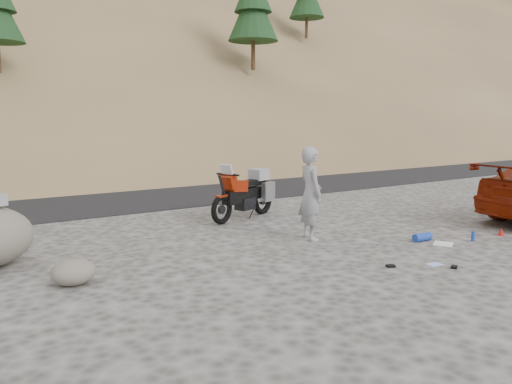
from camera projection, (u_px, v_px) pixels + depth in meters
The scene contains 13 objects.
ground at pixel (336, 246), 9.83m from camera, with size 140.00×140.00×0.00m, color #413E3C.
road at pixel (156, 192), 17.23m from camera, with size 120.00×7.00×0.05m, color black.
hillside at pixel (3, 16), 41.80m from camera, with size 120.00×73.00×46.72m.
motorcycle at pixel (246, 194), 12.59m from camera, with size 2.33×1.18×1.44m.
man at pixel (310, 239), 10.43m from camera, with size 0.70×0.46×1.93m, color gray.
small_rock at pixel (73, 272), 7.51m from camera, with size 0.81×0.77×0.39m.
gear_white_cloth at pixel (443, 244), 9.99m from camera, with size 0.40×0.36×0.01m, color white.
gear_blue_mat at pixel (422, 237), 10.24m from camera, with size 0.17×0.17×0.42m, color #1A3AA1.
gear_bottle at pixel (473, 236), 10.25m from camera, with size 0.07×0.07×0.20m, color #1A3AA1.
gear_funnel at pixel (501, 232), 10.73m from camera, with size 0.13×0.13×0.17m, color #B8100C.
gear_glove_a at pixel (391, 266), 8.44m from camera, with size 0.14×0.10×0.04m, color black.
gear_glove_b at pixel (454, 267), 8.38m from camera, with size 0.13×0.10×0.04m, color black.
gear_blue_cloth at pixel (434, 264), 8.58m from camera, with size 0.26×0.19×0.01m, color #9AB8EF.
Camera 1 is at (-6.64, -7.07, 2.47)m, focal length 35.00 mm.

